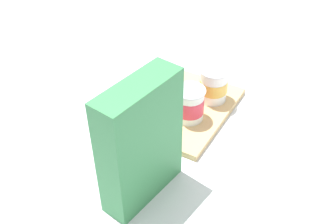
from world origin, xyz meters
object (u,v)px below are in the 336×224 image
at_px(cutting_board, 186,109).
at_px(cereal_box, 141,143).
at_px(yogurt_cup_front, 214,85).
at_px(banana_bunch, 161,101).
at_px(yogurt_cup_back, 190,104).

xyz_separation_m(cutting_board, cereal_box, (0.27, 0.04, 0.12)).
xyz_separation_m(yogurt_cup_front, banana_bunch, (0.10, -0.10, -0.03)).
distance_m(cutting_board, cereal_box, 0.30).
distance_m(yogurt_cup_back, banana_bunch, 0.08).
height_order(cereal_box, yogurt_cup_front, cereal_box).
height_order(yogurt_cup_front, yogurt_cup_back, yogurt_cup_front).
relative_size(cereal_box, yogurt_cup_front, 2.95).
distance_m(cutting_board, yogurt_cup_front, 0.09).
bearing_deg(yogurt_cup_back, yogurt_cup_front, 169.93).
bearing_deg(cutting_board, yogurt_cup_front, 146.34).
bearing_deg(banana_bunch, yogurt_cup_front, 134.82).
bearing_deg(cereal_box, yogurt_cup_front, -171.63).
height_order(cutting_board, yogurt_cup_front, yogurt_cup_front).
distance_m(cereal_box, yogurt_cup_front, 0.35).
distance_m(cereal_box, yogurt_cup_back, 0.25).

